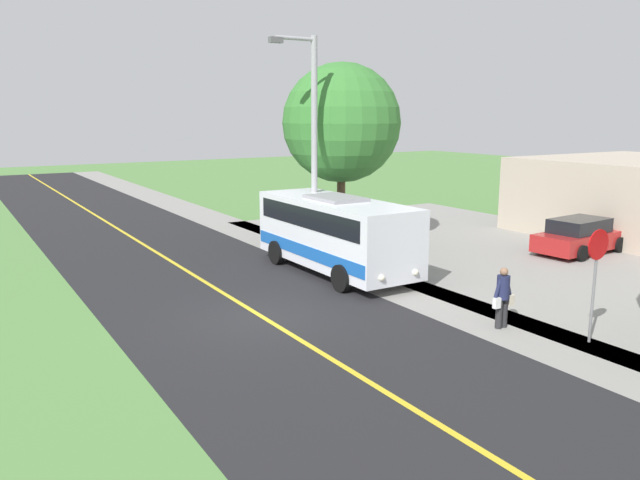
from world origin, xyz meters
name	(u,v)px	position (x,y,z in m)	size (l,w,h in m)	color
ground_plane	(262,317)	(0.00, 0.00, 0.00)	(120.00, 120.00, 0.00)	#548442
road_surface	(262,317)	(0.00, 0.00, 0.00)	(8.00, 100.00, 0.01)	black
sidewalk	(406,290)	(-5.20, 0.00, 0.00)	(2.40, 100.00, 0.01)	gray
parking_lot_surface	(625,280)	(-12.40, 3.00, 0.00)	(14.00, 36.00, 0.01)	gray
road_centre_line	(262,317)	(0.00, 0.00, 0.01)	(0.16, 100.00, 0.00)	gold
shuttle_bus_front	(335,231)	(-4.52, -3.18, 1.52)	(2.68, 7.33, 2.76)	white
pedestrian_with_bags	(503,296)	(-5.05, 4.15, 0.88)	(0.72, 0.34, 1.65)	#262628
stop_sign	(596,266)	(-6.10, 6.07, 1.96)	(0.76, 0.07, 2.88)	slate
street_light_pole	(312,140)	(-4.88, -5.43, 4.64)	(1.97, 0.24, 8.46)	#9E9EA3
parked_car_near	(580,237)	(-14.83, -0.60, 0.69)	(4.52, 2.27, 1.45)	#A51E1E
tree_curbside	(342,123)	(-7.40, -7.18, 5.24)	(5.02, 5.02, 7.76)	brown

